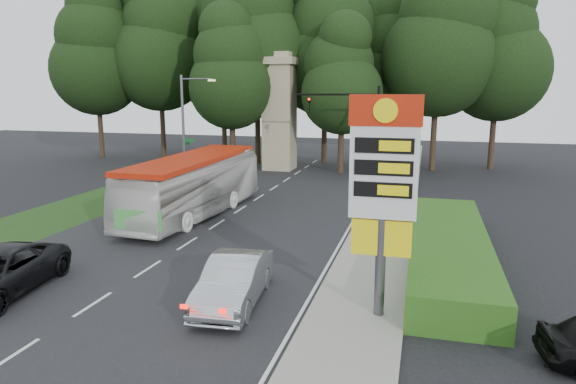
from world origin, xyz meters
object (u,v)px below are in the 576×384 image
(gas_station_pylon, at_px, (384,177))
(transit_bus, at_px, (194,186))
(sedan_silver, at_px, (234,281))
(monument, at_px, (279,111))
(streetlight_signs, at_px, (186,124))
(traffic_signal_mast, at_px, (359,122))

(gas_station_pylon, xyz_separation_m, transit_bus, (-11.18, 10.56, -2.78))
(transit_bus, height_order, sedan_silver, transit_bus)
(transit_bus, bearing_deg, gas_station_pylon, -39.71)
(monument, xyz_separation_m, transit_bus, (0.02, -17.45, -3.43))
(streetlight_signs, height_order, monument, monument)
(gas_station_pylon, height_order, transit_bus, gas_station_pylon)
(gas_station_pylon, height_order, traffic_signal_mast, traffic_signal_mast)
(traffic_signal_mast, distance_m, transit_bus, 14.10)
(streetlight_signs, xyz_separation_m, sedan_silver, (11.46, -20.18, -3.64))
(streetlight_signs, bearing_deg, gas_station_pylon, -51.04)
(gas_station_pylon, distance_m, transit_bus, 15.63)
(monument, bearing_deg, sedan_silver, -77.06)
(transit_bus, distance_m, sedan_silver, 12.55)
(monument, height_order, sedan_silver, monument)
(traffic_signal_mast, bearing_deg, gas_station_pylon, -80.91)
(traffic_signal_mast, height_order, transit_bus, traffic_signal_mast)
(gas_station_pylon, relative_size, sedan_silver, 1.42)
(streetlight_signs, bearing_deg, sedan_silver, -60.41)
(gas_station_pylon, xyz_separation_m, monument, (-11.20, 28.01, 0.66))
(monument, bearing_deg, streetlight_signs, -121.97)
(traffic_signal_mast, height_order, sedan_silver, traffic_signal_mast)
(gas_station_pylon, relative_size, streetlight_signs, 0.86)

